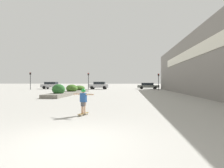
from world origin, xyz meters
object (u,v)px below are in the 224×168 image
Objects in this scene: car_center_left at (148,86)px; car_leftmost at (99,85)px; traffic_light_right at (159,79)px; traffic_light_far_left at (30,78)px; skateboarder at (83,98)px; traffic_light_left at (88,78)px; skateboard at (83,114)px; car_center_right at (52,85)px; car_rightmost at (206,86)px.

car_leftmost is at bearing -79.13° from car_center_left.
traffic_light_right is 25.97m from traffic_light_far_left.
traffic_light_right is (1.45, -5.78, 1.45)m from car_center_left.
car_center_left is at bearing 97.82° from skateboarder.
traffic_light_left is (-1.44, -3.79, 1.45)m from car_leftmost.
traffic_light_right reaches higher than skateboard.
traffic_light_left is 1.06× the size of traffic_light_right.
car_center_left is 1.01× the size of car_center_right.
car_center_right is at bearing 91.51° from car_rightmost.
traffic_light_left is at bearing -179.68° from traffic_light_right.
skateboard is at bearing -106.28° from traffic_light_right.
car_center_right is at bearing -84.59° from car_center_left.
skateboarder is 0.33× the size of traffic_light_far_left.
car_center_right is 1.32× the size of traffic_light_far_left.
car_leftmost is 10.82m from car_center_right.
traffic_light_left is at bearing -64.41° from car_center_left.
skateboard is 0.64× the size of skateboarder.
traffic_light_left is (-6.06, 26.00, 1.49)m from skateboarder.
car_center_right is 1.48× the size of traffic_light_right.
skateboarder is at bearing -54.89° from traffic_light_far_left.
skateboard is at bearing -54.89° from traffic_light_far_left.
car_rightmost is 36.79m from traffic_light_far_left.
traffic_light_right is at bearing 92.50° from skateboarder.
skateboard is 35.65m from car_rightmost.
skateboarder is 27.20m from traffic_light_right.
car_leftmost is 1.40× the size of traffic_light_right.
traffic_light_left is at bearing 101.00° from car_rightmost.
skateboard is 0.23× the size of traffic_light_left.
car_center_left is 13.66m from traffic_light_left.
skateboarder is at bearing -106.28° from traffic_light_right.
skateboarder is 0.25× the size of car_center_right.
traffic_light_left reaches higher than car_rightmost.
car_rightmost is 24.67m from traffic_light_left.
traffic_light_left is (-6.06, 26.00, 2.23)m from skateboard.
traffic_light_left is 12.29m from traffic_light_far_left.
car_center_right is 4.97m from traffic_light_far_left.
skateboarder is 0.37× the size of traffic_light_right.
skateboarder is 0.35× the size of traffic_light_left.
car_leftmost is (-4.62, 29.79, 0.05)m from skateboarder.
traffic_light_right is at bearing 113.77° from car_rightmost.
traffic_light_left is 13.68m from traffic_light_right.
skateboard is 0.17× the size of car_rightmost.
car_center_left is 1.41× the size of traffic_light_left.
traffic_light_right is 0.90× the size of traffic_light_far_left.
car_center_right is (-15.44, 29.81, 0.78)m from skateboard.
car_rightmost is at bearing -87.71° from car_leftmost.
car_center_right is at bearing 136.16° from skateboarder.
skateboard is 0.16× the size of car_center_right.
skateboarder is 30.14m from car_leftmost.
car_center_left is 11.99m from car_rightmost.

